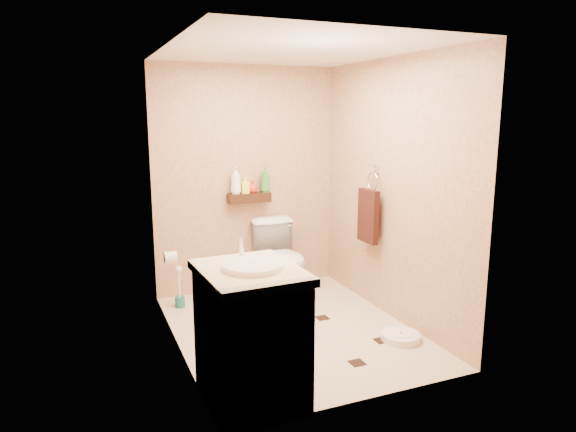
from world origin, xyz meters
name	(u,v)px	position (x,y,z in m)	size (l,w,h in m)	color
ground	(292,329)	(0.00, 0.00, 0.00)	(2.50, 2.50, 0.00)	beige
wall_back	(247,180)	(0.00, 1.25, 1.20)	(2.00, 0.04, 2.40)	tan
wall_front	(370,226)	(0.00, -1.25, 1.20)	(2.00, 0.04, 2.40)	tan
wall_left	(174,205)	(-1.00, 0.00, 1.20)	(0.04, 2.50, 2.40)	tan
wall_right	(392,191)	(1.00, 0.00, 1.20)	(0.04, 2.50, 2.40)	tan
ceiling	(292,50)	(0.00, 0.00, 2.40)	(2.00, 2.50, 0.02)	silver
wall_shelf	(249,198)	(0.00, 1.17, 1.02)	(0.46, 0.14, 0.10)	#371B0F
floor_accents	(299,330)	(0.05, -0.05, 0.00)	(1.30, 1.39, 0.01)	black
toilet	(282,260)	(0.24, 0.83, 0.40)	(0.44, 0.78, 0.79)	white
vanity	(251,333)	(-0.70, -0.95, 0.47)	(0.66, 0.78, 1.06)	brown
bathroom_scale	(401,337)	(0.77, -0.56, 0.03)	(0.39, 0.39, 0.07)	white
toilet_brush	(180,293)	(-0.82, 0.93, 0.15)	(0.10, 0.10, 0.43)	#1A6B63
towel_ring	(368,214)	(0.91, 0.25, 0.95)	(0.12, 0.30, 0.76)	silver
toilet_paper	(170,257)	(-0.94, 0.65, 0.60)	(0.12, 0.11, 0.12)	white
bottle_a	(236,180)	(-0.15, 1.17, 1.21)	(0.11, 0.11, 0.28)	white
bottle_b	(245,185)	(-0.04, 1.17, 1.16)	(0.08, 0.08, 0.18)	#FCF735
bottle_c	(253,187)	(0.04, 1.17, 1.14)	(0.10, 0.10, 0.13)	red
bottle_d	(265,180)	(0.18, 1.17, 1.20)	(0.10, 0.10, 0.27)	green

